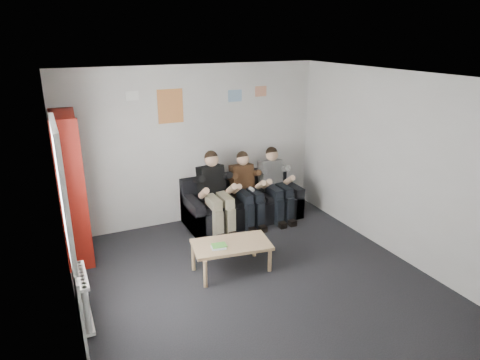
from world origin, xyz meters
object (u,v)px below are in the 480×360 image
object	(u,v)px
coffee_table	(231,247)
person_right	(276,185)
bookshelf	(72,188)
person_left	(216,193)
sofa	(242,204)
person_middle	(247,189)

from	to	relation	value
coffee_table	person_right	world-z (taller)	person_right
coffee_table	person_right	distance (m)	2.00
bookshelf	person_left	bearing A→B (deg)	2.24
bookshelf	person_right	xyz separation A→B (m)	(3.34, -0.03, -0.44)
sofa	person_right	world-z (taller)	person_right
person_left	person_middle	xyz separation A→B (m)	(0.57, 0.00, -0.03)
person_right	bookshelf	bearing A→B (deg)	179.51
sofa	person_middle	world-z (taller)	person_middle
coffee_table	person_left	bearing A→B (deg)	76.81
person_left	person_right	xyz separation A→B (m)	(1.14, 0.00, -0.02)
sofa	person_middle	size ratio (longest dim) A/B	1.62
bookshelf	person_left	xyz separation A→B (m)	(2.20, -0.03, -0.42)
coffee_table	person_right	xyz separation A→B (m)	(1.46, 1.35, 0.26)
person_left	person_right	world-z (taller)	person_left
person_middle	sofa	bearing A→B (deg)	91.07
sofa	bookshelf	distance (m)	2.89
coffee_table	person_left	xyz separation A→B (m)	(0.32, 1.35, 0.28)
bookshelf	person_right	world-z (taller)	bookshelf
bookshelf	person_left	size ratio (longest dim) A/B	1.61
sofa	person_left	world-z (taller)	person_left
sofa	bookshelf	size ratio (longest dim) A/B	0.95
bookshelf	coffee_table	size ratio (longest dim) A/B	2.02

